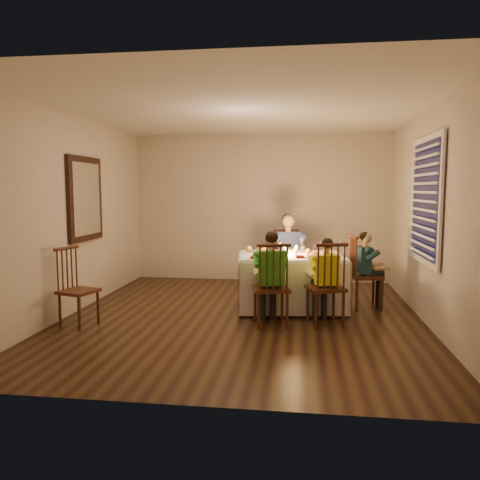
# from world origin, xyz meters

# --- Properties ---
(ground) EXTENTS (5.00, 5.00, 0.00)m
(ground) POSITION_xyz_m (0.00, 0.00, 0.00)
(ground) COLOR black
(ground) RESTS_ON ground
(wall_left) EXTENTS (0.02, 5.00, 2.60)m
(wall_left) POSITION_xyz_m (-2.25, 0.00, 1.30)
(wall_left) COLOR beige
(wall_left) RESTS_ON ground
(wall_right) EXTENTS (0.02, 5.00, 2.60)m
(wall_right) POSITION_xyz_m (2.25, 0.00, 1.30)
(wall_right) COLOR beige
(wall_right) RESTS_ON ground
(wall_back) EXTENTS (4.50, 0.02, 2.60)m
(wall_back) POSITION_xyz_m (0.00, 2.50, 1.30)
(wall_back) COLOR beige
(wall_back) RESTS_ON ground
(ceiling) EXTENTS (5.00, 5.00, 0.00)m
(ceiling) POSITION_xyz_m (0.00, 0.00, 2.60)
(ceiling) COLOR white
(ceiling) RESTS_ON wall_back
(dining_table) EXTENTS (1.55, 1.20, 0.71)m
(dining_table) POSITION_xyz_m (0.60, 0.54, 0.53)
(dining_table) COLOR white
(dining_table) RESTS_ON ground
(chair_adult) EXTENTS (0.50, 0.48, 1.01)m
(chair_adult) POSITION_xyz_m (0.53, 1.34, 0.00)
(chair_adult) COLOR #3A1910
(chair_adult) RESTS_ON ground
(chair_near_left) EXTENTS (0.50, 0.48, 1.01)m
(chair_near_left) POSITION_xyz_m (0.38, -0.30, 0.00)
(chair_near_left) COLOR #3A1910
(chair_near_left) RESTS_ON ground
(chair_near_right) EXTENTS (0.51, 0.50, 1.01)m
(chair_near_right) POSITION_xyz_m (1.03, -0.18, 0.00)
(chair_near_right) COLOR #3A1910
(chair_near_right) RESTS_ON ground
(chair_end) EXTENTS (0.45, 0.47, 1.01)m
(chair_end) POSITION_xyz_m (1.62, 0.68, 0.00)
(chair_end) COLOR #3A1910
(chair_end) RESTS_ON ground
(chair_extra) EXTENTS (0.47, 0.48, 0.95)m
(chair_extra) POSITION_xyz_m (-1.90, -0.62, 0.00)
(chair_extra) COLOR #3A1910
(chair_extra) RESTS_ON ground
(adult) EXTENTS (0.54, 0.52, 1.25)m
(adult) POSITION_xyz_m (0.53, 1.34, 0.00)
(adult) COLOR navy
(adult) RESTS_ON ground
(child_green) EXTENTS (0.47, 0.44, 1.14)m
(child_green) POSITION_xyz_m (0.38, -0.30, 0.00)
(child_green) COLOR green
(child_green) RESTS_ON ground
(child_yellow) EXTENTS (0.43, 0.41, 1.06)m
(child_yellow) POSITION_xyz_m (1.03, -0.18, 0.00)
(child_yellow) COLOR yellow
(child_yellow) RESTS_ON ground
(child_teal) EXTENTS (0.36, 0.39, 1.06)m
(child_teal) POSITION_xyz_m (1.62, 0.68, 0.00)
(child_teal) COLOR #1A3941
(child_teal) RESTS_ON ground
(setting_adult) EXTENTS (0.29, 0.29, 0.02)m
(setting_adult) POSITION_xyz_m (0.58, 0.83, 0.75)
(setting_adult) COLOR white
(setting_adult) RESTS_ON dining_table
(setting_green) EXTENTS (0.29, 0.29, 0.02)m
(setting_green) POSITION_xyz_m (0.32, 0.17, 0.75)
(setting_green) COLOR white
(setting_green) RESTS_ON dining_table
(setting_yellow) EXTENTS (0.29, 0.29, 0.02)m
(setting_yellow) POSITION_xyz_m (0.89, 0.31, 0.75)
(setting_yellow) COLOR white
(setting_yellow) RESTS_ON dining_table
(setting_teal) EXTENTS (0.29, 0.29, 0.02)m
(setting_teal) POSITION_xyz_m (1.10, 0.56, 0.75)
(setting_teal) COLOR white
(setting_teal) RESTS_ON dining_table
(candle_left) EXTENTS (0.06, 0.06, 0.10)m
(candle_left) POSITION_xyz_m (0.50, 0.52, 0.79)
(candle_left) COLOR white
(candle_left) RESTS_ON dining_table
(candle_right) EXTENTS (0.06, 0.06, 0.10)m
(candle_right) POSITION_xyz_m (0.67, 0.54, 0.79)
(candle_right) COLOR white
(candle_right) RESTS_ON dining_table
(squash) EXTENTS (0.09, 0.09, 0.09)m
(squash) POSITION_xyz_m (-0.01, 0.76, 0.79)
(squash) COLOR gold
(squash) RESTS_ON dining_table
(orange_fruit) EXTENTS (0.08, 0.08, 0.08)m
(orange_fruit) POSITION_xyz_m (0.83, 0.61, 0.78)
(orange_fruit) COLOR orange
(orange_fruit) RESTS_ON dining_table
(serving_bowl) EXTENTS (0.23, 0.23, 0.05)m
(serving_bowl) POSITION_xyz_m (0.19, 0.71, 0.77)
(serving_bowl) COLOR white
(serving_bowl) RESTS_ON dining_table
(wall_mirror) EXTENTS (0.06, 0.95, 1.15)m
(wall_mirror) POSITION_xyz_m (-2.22, 0.30, 1.50)
(wall_mirror) COLOR black
(wall_mirror) RESTS_ON wall_left
(window_blinds) EXTENTS (0.07, 1.34, 1.54)m
(window_blinds) POSITION_xyz_m (2.21, 0.10, 1.50)
(window_blinds) COLOR black
(window_blinds) RESTS_ON wall_right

